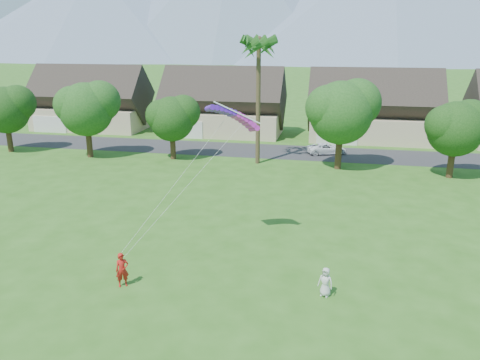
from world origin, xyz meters
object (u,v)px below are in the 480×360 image
(parafoil_kite, at_px, (234,114))
(watcher, at_px, (325,282))
(parked_car, at_px, (326,149))
(kite_flyer, at_px, (122,270))

(parafoil_kite, bearing_deg, watcher, -68.32)
(parked_car, bearing_deg, watcher, 162.85)
(kite_flyer, distance_m, parked_car, 32.63)
(watcher, relative_size, parafoil_kite, 0.44)
(kite_flyer, relative_size, parked_car, 0.43)
(kite_flyer, bearing_deg, parafoil_kite, 20.90)
(kite_flyer, xyz_separation_m, parked_car, (9.34, 31.26, -0.31))
(watcher, bearing_deg, kite_flyer, -156.48)
(watcher, distance_m, parafoil_kite, 10.48)
(watcher, distance_m, parked_car, 30.15)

